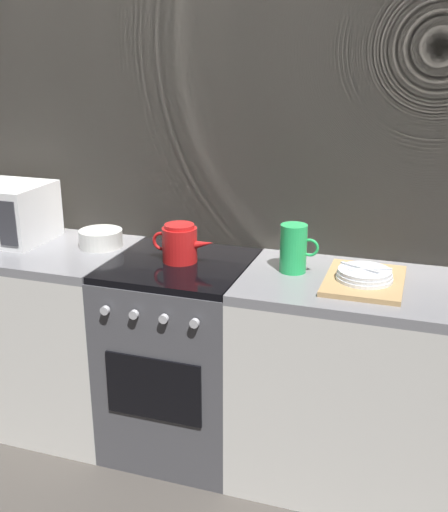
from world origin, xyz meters
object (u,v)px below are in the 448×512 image
at_px(stove_unit, 181,356).
at_px(mixing_bowl, 101,238).
at_px(microwave, 0,211).
at_px(dish_pile, 364,278).
at_px(kettle, 180,243).
at_px(pitcher, 294,248).

relative_size(stove_unit, mixing_bowl, 4.50).
xyz_separation_m(stove_unit, microwave, (-0.94, 0.05, 0.59)).
bearing_deg(dish_pile, mixing_bowl, 175.66).
bearing_deg(microwave, mixing_bowl, 3.88).
distance_m(kettle, pitcher, 0.49).
xyz_separation_m(microwave, pitcher, (1.43, -0.01, -0.03)).
bearing_deg(pitcher, kettle, -176.60).
bearing_deg(pitcher, dish_pile, -8.90).
relative_size(stove_unit, pitcher, 4.50).
distance_m(stove_unit, mixing_bowl, 0.65).
height_order(pitcher, dish_pile, pitcher).
distance_m(stove_unit, pitcher, 0.74).
height_order(stove_unit, microwave, microwave).
bearing_deg(pitcher, microwave, 179.56).
relative_size(kettle, pitcher, 1.42).
height_order(stove_unit, kettle, kettle).
bearing_deg(pitcher, mixing_bowl, 177.14).
relative_size(kettle, dish_pile, 0.71).
distance_m(stove_unit, microwave, 1.11).
xyz_separation_m(pitcher, dish_pile, (0.29, -0.05, -0.08)).
xyz_separation_m(kettle, pitcher, (0.49, 0.03, 0.02)).
distance_m(mixing_bowl, pitcher, 0.92).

